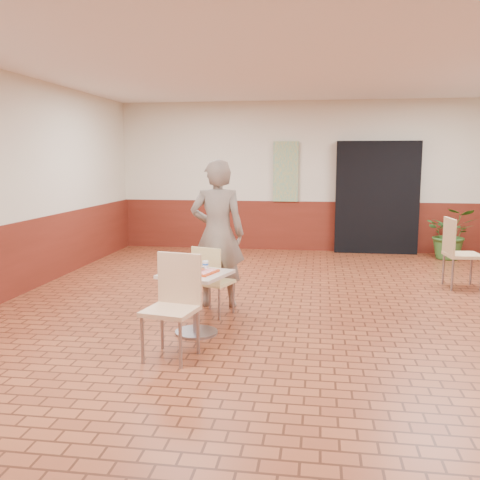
# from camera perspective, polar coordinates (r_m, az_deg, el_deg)

# --- Properties ---
(room_shell) EXTENTS (8.01, 10.01, 3.01)m
(room_shell) POSITION_cam_1_polar(r_m,az_deg,el_deg) (5.91, 7.67, 5.11)
(room_shell) COLOR brown
(room_shell) RESTS_ON ground
(wainscot_band) EXTENTS (8.00, 10.00, 1.00)m
(wainscot_band) POSITION_cam_1_polar(r_m,az_deg,el_deg) (6.05, 7.48, -4.38)
(wainscot_band) COLOR #591B11
(wainscot_band) RESTS_ON ground
(corridor_doorway) EXTENTS (1.60, 0.22, 2.20)m
(corridor_doorway) POSITION_cam_1_polar(r_m,az_deg,el_deg) (10.86, 14.39, 4.40)
(corridor_doorway) COLOR black
(corridor_doorway) RESTS_ON ground
(promo_poster) EXTENTS (0.50, 0.03, 1.20)m
(promo_poster) POSITION_cam_1_polar(r_m,az_deg,el_deg) (10.86, 4.90, 7.28)
(promo_poster) COLOR gray
(promo_poster) RESTS_ON wainscot_band
(main_table) EXTENTS (0.63, 0.63, 0.67)m
(main_table) POSITION_cam_1_polar(r_m,az_deg,el_deg) (5.72, -4.73, -5.61)
(main_table) COLOR beige
(main_table) RESTS_ON ground
(chair_main_front) EXTENTS (0.53, 0.53, 0.97)m
(chair_main_front) POSITION_cam_1_polar(r_m,az_deg,el_deg) (5.09, -7.04, -6.37)
(chair_main_front) COLOR tan
(chair_main_front) RESTS_ON ground
(chair_main_back) EXTENTS (0.50, 0.50, 0.84)m
(chair_main_back) POSITION_cam_1_polar(r_m,az_deg,el_deg) (6.32, -3.12, -4.02)
(chair_main_back) COLOR #DFCC86
(chair_main_back) RESTS_ON ground
(customer) EXTENTS (0.72, 0.52, 1.85)m
(customer) POSITION_cam_1_polar(r_m,az_deg,el_deg) (6.69, -2.41, 0.66)
(customer) COLOR #74675A
(customer) RESTS_ON ground
(serving_tray) EXTENTS (0.41, 0.32, 0.03)m
(serving_tray) POSITION_cam_1_polar(r_m,az_deg,el_deg) (5.67, -4.76, -3.35)
(serving_tray) COLOR red
(serving_tray) RESTS_ON main_table
(ring_donut) EXTENTS (0.13, 0.13, 0.03)m
(ring_donut) POSITION_cam_1_polar(r_m,az_deg,el_deg) (5.76, -5.63, -2.85)
(ring_donut) COLOR #DA9C4F
(ring_donut) RESTS_ON serving_tray
(long_john_donut) EXTENTS (0.14, 0.09, 0.04)m
(long_john_donut) POSITION_cam_1_polar(r_m,az_deg,el_deg) (5.64, -4.44, -3.08)
(long_john_donut) COLOR #E87B44
(long_john_donut) RESTS_ON serving_tray
(paper_cup) EXTENTS (0.06, 0.06, 0.08)m
(paper_cup) POSITION_cam_1_polar(r_m,az_deg,el_deg) (5.75, -3.71, -2.62)
(paper_cup) COLOR silver
(paper_cup) RESTS_ON serving_tray
(chair_second_left) EXTENTS (0.51, 0.51, 1.02)m
(chair_second_left) POSITION_cam_1_polar(r_m,az_deg,el_deg) (8.31, 22.17, -0.91)
(chair_second_left) COLOR #D3B57F
(chair_second_left) RESTS_ON ground
(potted_plant) EXTENTS (1.00, 0.90, 0.97)m
(potted_plant) POSITION_cam_1_polar(r_m,az_deg,el_deg) (10.67, 21.57, 0.66)
(potted_plant) COLOR #356428
(potted_plant) RESTS_ON ground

